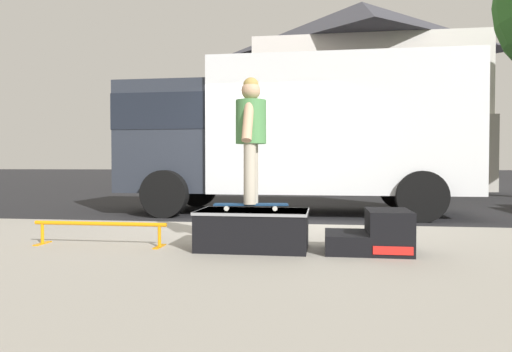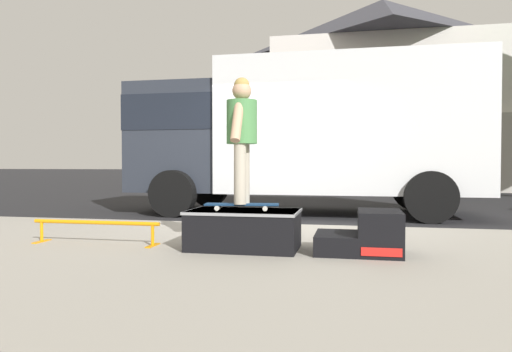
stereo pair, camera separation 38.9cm
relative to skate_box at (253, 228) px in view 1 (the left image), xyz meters
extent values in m
plane|color=black|center=(-0.26, 2.62, -0.34)|extent=(140.00, 140.00, 0.00)
cube|color=gray|center=(-0.26, -0.38, -0.28)|extent=(50.00, 5.00, 0.12)
cube|color=black|center=(0.00, 0.00, -0.01)|extent=(1.14, 0.69, 0.41)
cube|color=gray|center=(0.00, 0.00, 0.18)|extent=(1.16, 0.71, 0.03)
cube|color=black|center=(0.97, 0.00, -0.12)|extent=(0.43, 0.64, 0.20)
cube|color=black|center=(1.39, 0.00, 0.00)|extent=(0.43, 0.64, 0.43)
cube|color=red|center=(1.39, -0.32, -0.14)|extent=(0.37, 0.01, 0.08)
cylinder|color=orange|center=(-1.71, -0.04, 0.02)|extent=(1.53, 0.04, 0.04)
cylinder|color=orange|center=(-2.39, -0.04, -0.10)|extent=(0.04, 0.04, 0.24)
cube|color=orange|center=(-2.39, -0.04, -0.21)|extent=(0.06, 0.28, 0.01)
cylinder|color=orange|center=(-1.02, -0.04, -0.10)|extent=(0.04, 0.04, 0.24)
cube|color=orange|center=(-1.02, -0.04, -0.21)|extent=(0.06, 0.28, 0.01)
cube|color=navy|center=(-0.02, -0.01, 0.25)|extent=(0.80, 0.30, 0.02)
cylinder|color=silver|center=(0.21, 0.11, 0.22)|extent=(0.06, 0.04, 0.05)
cylinder|color=silver|center=(0.24, -0.06, 0.22)|extent=(0.06, 0.04, 0.05)
cylinder|color=silver|center=(-0.28, 0.05, 0.22)|extent=(0.06, 0.04, 0.05)
cylinder|color=silver|center=(-0.26, -0.13, 0.22)|extent=(0.06, 0.04, 0.05)
cylinder|color=#B7AD99|center=(-0.02, 0.07, 0.58)|extent=(0.13, 0.13, 0.63)
cylinder|color=#B7AD99|center=(-0.02, -0.09, 0.58)|extent=(0.13, 0.13, 0.63)
cylinder|color=#4C8C4C|center=(-0.02, -0.01, 1.12)|extent=(0.32, 0.32, 0.46)
cylinder|color=tan|center=(-0.02, 0.19, 1.11)|extent=(0.10, 0.28, 0.43)
cylinder|color=tan|center=(-0.02, -0.21, 1.11)|extent=(0.10, 0.28, 0.43)
sphere|color=tan|center=(-0.02, -0.01, 1.45)|extent=(0.20, 0.20, 0.20)
sphere|color=tan|center=(-0.02, -0.01, 1.51)|extent=(0.17, 0.17, 0.17)
cube|color=silver|center=(1.05, 4.82, 1.41)|extent=(5.00, 2.35, 2.60)
cube|color=#282D38|center=(-2.40, 4.82, 1.21)|extent=(1.90, 2.16, 2.20)
cube|color=black|center=(-2.40, 4.82, 1.69)|extent=(1.92, 2.19, 0.70)
cylinder|color=black|center=(-2.25, 3.65, 0.11)|extent=(0.90, 0.28, 0.90)
cylinder|color=black|center=(-2.25, 6.00, 0.11)|extent=(0.90, 0.28, 0.90)
cylinder|color=black|center=(2.44, 3.65, 0.11)|extent=(0.90, 0.28, 0.90)
cylinder|color=black|center=(2.44, 6.00, 0.11)|extent=(0.90, 0.28, 0.90)
cube|color=silver|center=(2.43, 17.12, 2.66)|extent=(9.00, 7.50, 6.00)
cube|color=#B2ADA3|center=(2.43, 13.12, 1.06)|extent=(9.00, 0.50, 2.80)
pyramid|color=#38383F|center=(2.43, 17.12, 6.86)|extent=(9.54, 7.95, 2.40)
camera|label=1|loc=(0.74, -4.89, 0.68)|focal=32.91mm
camera|label=2|loc=(1.12, -4.82, 0.68)|focal=32.91mm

